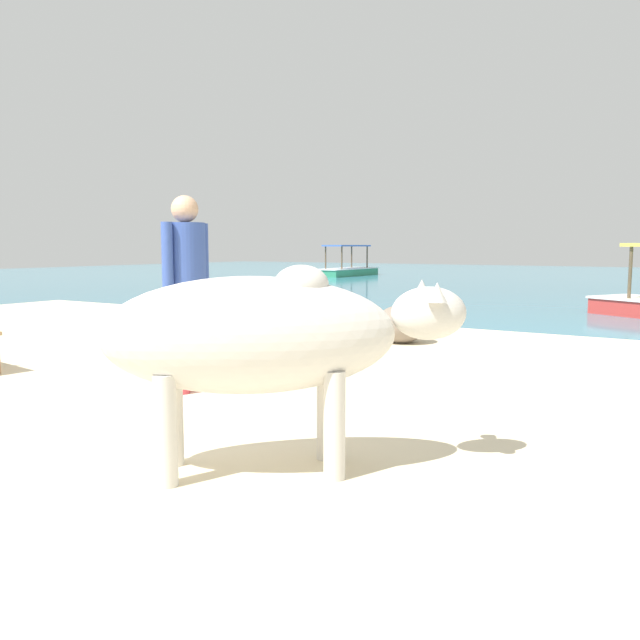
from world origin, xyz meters
name	(u,v)px	position (x,y,z in m)	size (l,w,h in m)	color
water_surface	(595,282)	(0.00, 22.00, 0.00)	(60.00, 36.00, 0.03)	teal
cow	(261,337)	(1.66, 0.53, 0.77)	(1.79, 1.54, 1.11)	beige
person_standing	(186,278)	(-0.03, 1.74, 0.99)	(0.32, 0.51, 1.62)	#CC3D47
shore_rock_large	(402,324)	(0.33, 5.18, 0.28)	(0.65, 0.59, 0.48)	gray
shore_rock_medium	(198,312)	(-3.16, 5.27, 0.23)	(0.54, 0.46, 0.37)	#6B5B4C
boat_green	(347,269)	(-9.70, 21.47, 0.29)	(1.18, 3.68, 1.29)	#338E66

